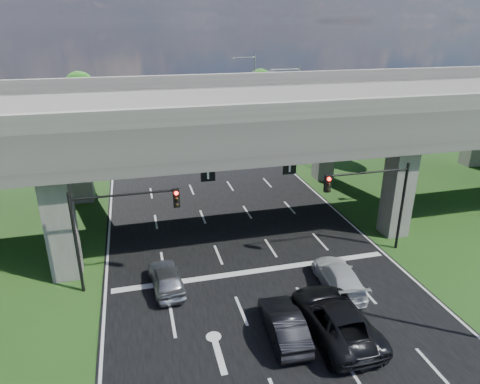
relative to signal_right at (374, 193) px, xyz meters
name	(u,v)px	position (x,y,z in m)	size (l,w,h in m)	color
ground	(274,306)	(-7.82, -3.94, -4.19)	(160.00, 160.00, 0.00)	#204516
road	(231,225)	(-7.82, 6.06, -4.17)	(18.00, 120.00, 0.03)	black
overpass	(224,115)	(-7.82, 8.06, 3.73)	(80.00, 15.00, 10.00)	#373532
signal_right	(374,193)	(0.00, 0.00, 0.00)	(5.76, 0.54, 6.00)	black
signal_left	(116,220)	(-15.65, 0.00, 0.00)	(5.76, 0.54, 6.00)	black
streetlight_far	(294,107)	(2.27, 20.06, 1.66)	(3.38, 0.25, 10.00)	gray
streetlight_beyond	(252,86)	(2.27, 36.06, 1.66)	(3.38, 0.25, 10.00)	gray
tree_left_near	(52,126)	(-21.78, 22.06, 0.63)	(4.50, 4.50, 7.80)	black
tree_left_mid	(35,117)	(-24.78, 30.06, -0.01)	(3.91, 3.90, 6.76)	black
tree_left_far	(78,96)	(-20.78, 38.06, 0.95)	(4.80, 4.80, 8.32)	black
tree_right_near	(305,111)	(5.22, 24.06, 0.31)	(4.20, 4.20, 7.28)	black
tree_right_mid	(303,101)	(8.22, 32.06, -0.01)	(3.91, 3.90, 6.76)	black
tree_right_far	(257,89)	(4.22, 40.06, 0.63)	(4.50, 4.50, 7.80)	black
car_silver	(166,278)	(-13.22, -0.94, -3.45)	(1.67, 4.15, 1.42)	#9B9DA2
car_dark	(284,324)	(-8.14, -6.34, -3.43)	(1.54, 4.40, 1.45)	black
car_white	(339,277)	(-3.75, -3.27, -3.45)	(1.99, 4.89, 1.42)	silver
car_trailing	(336,318)	(-5.64, -6.71, -3.31)	(2.80, 6.07, 1.69)	black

